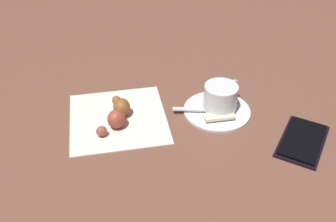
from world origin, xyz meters
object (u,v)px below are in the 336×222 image
Objects in this scene: saucer at (217,110)px; espresso_cup at (221,97)px; croissant at (118,113)px; teaspoon at (214,110)px; cell_phone at (303,140)px; sugar_packet at (219,116)px; napkin at (118,118)px.

espresso_cup is at bearing -15.39° from saucer.
espresso_cup is at bearing -18.27° from croissant.
saucer is 1.33× the size of croissant.
teaspoon is 0.18m from cell_phone.
sugar_packet reaches higher than napkin.
sugar_packet is at bearing -127.08° from espresso_cup.
napkin is at bearing 140.73° from cell_phone.
teaspoon is at bearing 100.65° from sugar_packet.
napkin is (-0.18, 0.08, -0.01)m from teaspoon.
saucer is 0.20m from napkin.
croissant is at bearing -107.79° from napkin.
napkin is at bearing 158.76° from saucer.
saucer is at bearing -21.24° from napkin.
saucer is 0.03m from espresso_cup.
espresso_cup is at bearing -21.06° from napkin.
espresso_cup is 0.03m from teaspoon.
teaspoon is (-0.01, -0.00, 0.01)m from saucer.
espresso_cup is 0.81× the size of teaspoon.
saucer is at bearing 81.54° from sugar_packet.
sugar_packet is 0.40× the size of cell_phone.
espresso_cup is 1.53× the size of sugar_packet.
cell_phone is (0.10, -0.12, -0.01)m from sugar_packet.
sugar_packet is 0.31× the size of napkin.
espresso_cup reaches higher than teaspoon.
napkin is (-0.20, 0.08, -0.03)m from espresso_cup.
espresso_cup is 0.21m from croissant.
cell_phone is at bearing -39.27° from napkin.
sugar_packet is at bearing -30.32° from napkin.
saucer is at bearing 120.05° from cell_phone.
croissant reaches higher than sugar_packet.
croissant is (-0.00, -0.01, 0.02)m from napkin.
croissant is 0.36m from cell_phone.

